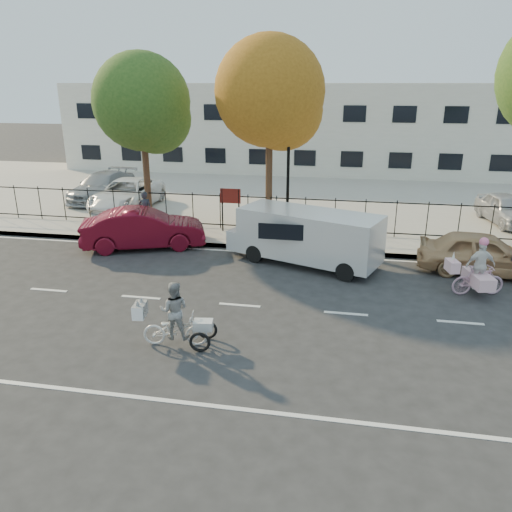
% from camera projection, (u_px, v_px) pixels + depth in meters
% --- Properties ---
extents(ground, '(120.00, 120.00, 0.00)m').
position_uv_depth(ground, '(240.00, 305.00, 14.26)').
color(ground, '#333334').
extents(road_markings, '(60.00, 9.52, 0.01)m').
position_uv_depth(road_markings, '(240.00, 305.00, 14.26)').
color(road_markings, silver).
rests_on(road_markings, ground).
extents(curb, '(60.00, 0.10, 0.15)m').
position_uv_depth(curb, '(268.00, 248.00, 18.93)').
color(curb, '#A8A399').
rests_on(curb, ground).
extents(sidewalk, '(60.00, 2.20, 0.15)m').
position_uv_depth(sidewalk, '(272.00, 240.00, 19.90)').
color(sidewalk, '#A8A399').
rests_on(sidewalk, ground).
extents(parking_lot, '(60.00, 15.60, 0.15)m').
position_uv_depth(parking_lot, '(296.00, 194.00, 28.17)').
color(parking_lot, '#A8A399').
rests_on(parking_lot, ground).
extents(iron_fence, '(58.00, 0.06, 1.50)m').
position_uv_depth(iron_fence, '(276.00, 213.00, 20.65)').
color(iron_fence, black).
rests_on(iron_fence, sidewalk).
extents(building, '(34.00, 10.00, 6.00)m').
position_uv_depth(building, '(312.00, 126.00, 36.49)').
color(building, silver).
rests_on(building, ground).
extents(lamppost, '(0.36, 0.36, 4.33)m').
position_uv_depth(lamppost, '(288.00, 161.00, 19.47)').
color(lamppost, black).
rests_on(lamppost, sidewalk).
extents(street_sign, '(0.85, 0.06, 1.80)m').
position_uv_depth(street_sign, '(230.00, 202.00, 20.43)').
color(street_sign, black).
rests_on(street_sign, sidewalk).
extents(zebra_trike, '(1.91, 0.87, 1.63)m').
position_uv_depth(zebra_trike, '(175.00, 321.00, 11.92)').
color(zebra_trike, silver).
rests_on(zebra_trike, ground).
extents(unicorn_bike, '(1.82, 1.30, 1.80)m').
position_uv_depth(unicorn_bike, '(478.00, 274.00, 14.76)').
color(unicorn_bike, '#CF9DB6').
rests_on(unicorn_bike, ground).
extents(white_van, '(5.75, 3.40, 1.88)m').
position_uv_depth(white_van, '(306.00, 235.00, 17.19)').
color(white_van, silver).
rests_on(white_van, ground).
extents(red_sedan, '(4.87, 3.11, 1.52)m').
position_uv_depth(red_sedan, '(144.00, 229.00, 19.01)').
color(red_sedan, maroon).
rests_on(red_sedan, ground).
extents(gold_sedan, '(4.27, 2.08, 1.40)m').
position_uv_depth(gold_sedan, '(483.00, 253.00, 16.44)').
color(gold_sedan, tan).
rests_on(gold_sedan, ground).
extents(pedestrian, '(0.60, 0.40, 1.62)m').
position_uv_depth(pedestrian, '(145.00, 210.00, 20.95)').
color(pedestrian, black).
rests_on(pedestrian, sidewalk).
extents(lot_car_a, '(2.29, 4.97, 1.41)m').
position_uv_depth(lot_car_a, '(103.00, 186.00, 26.25)').
color(lot_car_a, '#96999D').
rests_on(lot_car_a, parking_lot).
extents(lot_car_b, '(2.54, 5.24, 1.44)m').
position_uv_depth(lot_car_b, '(127.00, 194.00, 24.34)').
color(lot_car_b, white).
rests_on(lot_car_b, parking_lot).
extents(lot_car_d, '(2.20, 4.02, 1.30)m').
position_uv_depth(lot_car_d, '(507.00, 209.00, 21.82)').
color(lot_car_d, '#B0B1B8').
rests_on(lot_car_d, parking_lot).
extents(tree_west, '(3.97, 3.97, 7.28)m').
position_uv_depth(tree_west, '(146.00, 107.00, 20.36)').
color(tree_west, '#442D1D').
rests_on(tree_west, ground).
extents(tree_mid, '(4.28, 4.28, 7.85)m').
position_uv_depth(tree_mid, '(273.00, 97.00, 19.32)').
color(tree_mid, '#442D1D').
rests_on(tree_mid, ground).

